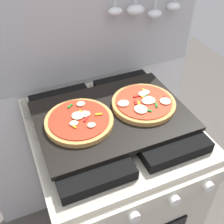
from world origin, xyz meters
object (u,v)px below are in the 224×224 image
at_px(stove, 112,190).
at_px(baking_tray, 112,116).
at_px(pizza_right, 144,103).
at_px(pizza_left, 79,120).

distance_m(stove, baking_tray, 0.46).
relative_size(stove, baking_tray, 1.67).
xyz_separation_m(baking_tray, pizza_right, (0.13, -0.00, 0.02)).
xyz_separation_m(pizza_left, pizza_right, (0.25, -0.01, 0.00)).
relative_size(baking_tray, pizza_left, 2.27).
distance_m(stove, pizza_right, 0.49).
relative_size(baking_tray, pizza_right, 2.27).
xyz_separation_m(stove, pizza_left, (-0.12, 0.01, 0.48)).
bearing_deg(pizza_left, baking_tray, -1.80).
distance_m(baking_tray, pizza_left, 0.12).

